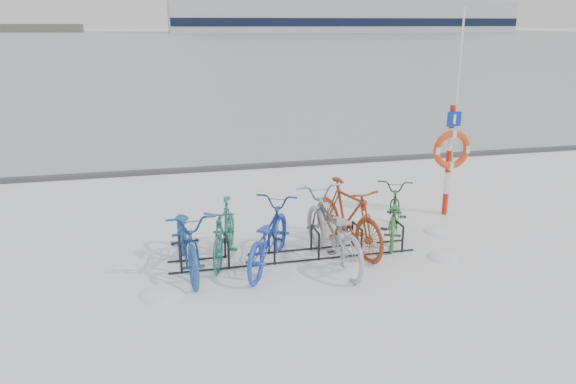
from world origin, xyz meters
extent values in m
plane|color=white|center=(0.00, 0.00, 0.00)|extent=(900.00, 900.00, 0.00)
cube|color=#98A4AC|center=(0.00, 155.00, 0.01)|extent=(400.00, 298.00, 0.02)
cube|color=#3F3F42|center=(0.00, 5.90, 0.05)|extent=(400.00, 0.25, 0.10)
cylinder|color=black|center=(-1.80, -0.22, 0.22)|extent=(0.04, 0.04, 0.44)
cylinder|color=black|center=(-1.80, 0.22, 0.22)|extent=(0.04, 0.04, 0.44)
cylinder|color=black|center=(-1.80, 0.00, 0.44)|extent=(0.04, 0.44, 0.04)
cylinder|color=black|center=(-1.08, -0.22, 0.22)|extent=(0.04, 0.04, 0.44)
cylinder|color=black|center=(-1.08, 0.22, 0.22)|extent=(0.04, 0.04, 0.44)
cylinder|color=black|center=(-1.08, 0.00, 0.44)|extent=(0.04, 0.44, 0.04)
cylinder|color=black|center=(-0.36, -0.22, 0.22)|extent=(0.04, 0.04, 0.44)
cylinder|color=black|center=(-0.36, 0.22, 0.22)|extent=(0.04, 0.04, 0.44)
cylinder|color=black|center=(-0.36, 0.00, 0.44)|extent=(0.04, 0.44, 0.04)
cylinder|color=black|center=(0.36, -0.22, 0.22)|extent=(0.04, 0.04, 0.44)
cylinder|color=black|center=(0.36, 0.22, 0.22)|extent=(0.04, 0.04, 0.44)
cylinder|color=black|center=(0.36, 0.00, 0.44)|extent=(0.04, 0.44, 0.04)
cylinder|color=black|center=(1.08, -0.22, 0.22)|extent=(0.04, 0.04, 0.44)
cylinder|color=black|center=(1.08, 0.22, 0.22)|extent=(0.04, 0.04, 0.44)
cylinder|color=black|center=(1.08, 0.00, 0.44)|extent=(0.04, 0.44, 0.04)
cylinder|color=black|center=(1.80, -0.22, 0.22)|extent=(0.04, 0.04, 0.44)
cylinder|color=black|center=(1.80, 0.22, 0.22)|extent=(0.04, 0.04, 0.44)
cylinder|color=black|center=(1.80, 0.00, 0.44)|extent=(0.04, 0.44, 0.04)
cylinder|color=black|center=(0.00, -0.22, 0.02)|extent=(4.00, 0.03, 0.03)
cylinder|color=black|center=(0.00, 0.22, 0.02)|extent=(4.00, 0.03, 0.03)
cylinder|color=#B41C0E|center=(3.43, 1.37, 0.22)|extent=(0.10, 0.10, 0.43)
cylinder|color=silver|center=(3.43, 1.37, 0.65)|extent=(0.10, 0.10, 0.43)
cylinder|color=#B41C0E|center=(3.43, 1.37, 1.08)|extent=(0.10, 0.10, 0.43)
cylinder|color=silver|center=(3.43, 1.37, 1.51)|extent=(0.10, 0.10, 0.43)
cylinder|color=#B41C0E|center=(3.43, 1.37, 1.94)|extent=(0.10, 0.10, 0.43)
torus|color=#D94414|center=(3.43, 1.28, 1.32)|extent=(0.76, 0.13, 0.76)
cube|color=#0E2A9A|center=(3.43, 1.29, 1.91)|extent=(0.27, 0.03, 0.27)
cylinder|color=silver|center=(3.52, 1.42, 1.96)|extent=(0.04, 0.04, 3.93)
cube|color=silver|center=(78.90, 226.57, 6.24)|extent=(145.56, 27.03, 12.48)
cube|color=black|center=(78.90, 213.00, 4.16)|extent=(145.56, 0.30, 3.12)
cube|color=black|center=(78.90, 240.14, 4.16)|extent=(145.56, 0.30, 3.12)
imported|color=#204D90|center=(-1.68, -0.05, 0.53)|extent=(0.86, 2.08, 1.07)
imported|color=#1F6A5C|center=(-1.09, 0.19, 0.50)|extent=(0.96, 1.71, 0.99)
imported|color=#2144BA|center=(-0.46, -0.20, 0.52)|extent=(1.53, 2.06, 1.03)
imported|color=#9B9FA2|center=(0.54, -0.32, 0.57)|extent=(0.95, 2.25, 1.15)
imported|color=maroon|center=(0.96, 0.15, 0.60)|extent=(1.05, 2.06, 1.19)
imported|color=#2F6634|center=(1.90, 0.43, 0.47)|extent=(1.34, 1.91, 0.95)
ellipsoid|color=white|center=(1.34, 0.36, 0.00)|extent=(0.49, 0.49, 0.17)
ellipsoid|color=white|center=(0.73, 0.76, 0.00)|extent=(0.39, 0.39, 0.14)
ellipsoid|color=white|center=(2.78, 0.49, 0.00)|extent=(0.42, 0.42, 0.15)
ellipsoid|color=white|center=(-0.87, 0.31, 0.00)|extent=(0.44, 0.44, 0.15)
ellipsoid|color=white|center=(-2.11, -0.87, 0.00)|extent=(0.62, 0.62, 0.22)
ellipsoid|color=white|center=(0.60, -0.72, 0.00)|extent=(0.68, 0.68, 0.24)
ellipsoid|color=white|center=(-2.66, 0.18, 0.00)|extent=(0.37, 0.37, 0.13)
ellipsoid|color=white|center=(2.32, -0.59, 0.00)|extent=(0.48, 0.48, 0.17)
camera|label=1|loc=(-2.05, -8.16, 3.63)|focal=35.00mm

